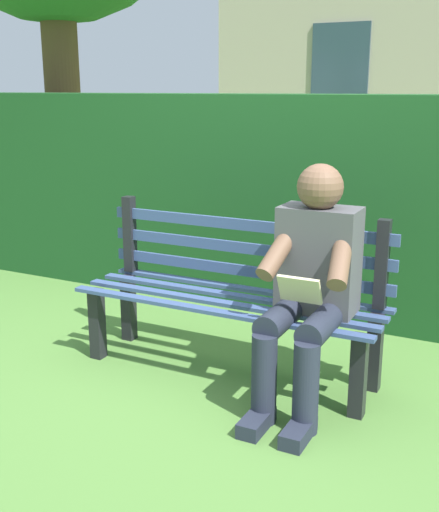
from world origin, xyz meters
TOP-DOWN VIEW (x-y plane):
  - ground at (0.00, 0.00)m, footprint 60.00×60.00m
  - park_bench at (0.00, -0.07)m, footprint 1.66×0.47m
  - person_seated at (-0.48, 0.10)m, footprint 0.44×0.73m
  - hedge_backdrop at (0.05, -1.26)m, footprint 6.35×0.71m

SIDE VIEW (x-z plane):
  - ground at x=0.00m, z-range 0.00..0.00m
  - park_bench at x=0.00m, z-range 0.00..0.88m
  - person_seated at x=-0.48m, z-range 0.03..1.19m
  - hedge_backdrop at x=0.05m, z-range -0.01..1.52m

